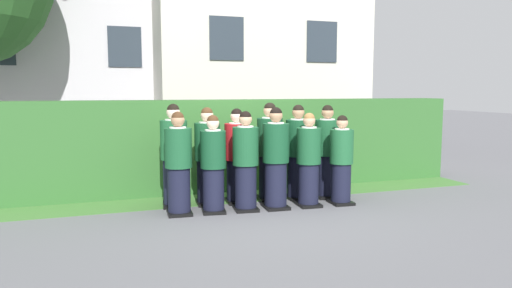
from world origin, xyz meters
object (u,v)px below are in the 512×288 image
(student_rear_row_1, at_px, (207,158))
(student_front_row_5, at_px, (341,162))
(student_front_row_1, at_px, (213,166))
(student_front_row_3, at_px, (276,160))
(student_rear_row_5, at_px, (327,154))
(student_rear_row_0, at_px, (174,158))
(student_rear_row_4, at_px, (298,154))
(student_in_red_blazer, at_px, (237,158))
(student_front_row_2, at_px, (246,163))
(student_front_row_0, at_px, (179,166))
(student_rear_row_3, at_px, (270,154))
(student_front_row_4, at_px, (309,162))

(student_rear_row_1, bearing_deg, student_front_row_5, -18.43)
(student_front_row_1, xyz_separation_m, student_front_row_3, (1.04, -0.08, 0.06))
(student_front_row_5, relative_size, student_rear_row_5, 0.91)
(student_rear_row_0, bearing_deg, student_rear_row_4, -4.73)
(student_front_row_3, height_order, student_rear_row_4, student_rear_row_4)
(student_rear_row_0, xyz_separation_m, student_rear_row_5, (2.74, -0.23, -0.02))
(student_rear_row_1, relative_size, student_in_red_blazer, 1.01)
(student_front_row_2, height_order, student_front_row_5, student_front_row_2)
(student_front_row_5, height_order, student_in_red_blazer, student_in_red_blazer)
(student_front_row_0, relative_size, student_rear_row_1, 0.98)
(student_rear_row_0, bearing_deg, student_in_red_blazer, -5.29)
(student_front_row_1, height_order, student_front_row_3, student_front_row_3)
(student_rear_row_1, relative_size, student_rear_row_3, 0.96)
(student_front_row_2, xyz_separation_m, student_in_red_blazer, (0.01, 0.54, 0.01))
(student_rear_row_1, bearing_deg, student_front_row_4, -23.19)
(student_front_row_1, relative_size, student_rear_row_0, 0.90)
(student_front_row_0, distance_m, student_front_row_3, 1.59)
(student_front_row_3, relative_size, student_rear_row_4, 0.99)
(student_front_row_5, xyz_separation_m, student_in_red_blazer, (-1.67, 0.67, 0.05))
(student_in_red_blazer, xyz_separation_m, student_rear_row_5, (1.67, -0.13, 0.02))
(student_rear_row_1, relative_size, student_rear_row_5, 0.99)
(student_front_row_1, height_order, student_in_red_blazer, student_in_red_blazer)
(student_front_row_1, xyz_separation_m, student_rear_row_5, (2.21, 0.37, 0.06))
(student_front_row_5, height_order, student_rear_row_3, student_rear_row_3)
(student_front_row_2, xyz_separation_m, student_front_row_4, (1.09, -0.08, -0.02))
(student_front_row_2, bearing_deg, student_rear_row_1, 129.43)
(student_front_row_3, relative_size, student_front_row_4, 1.06)
(student_front_row_5, relative_size, student_rear_row_0, 0.89)
(student_front_row_2, xyz_separation_m, student_rear_row_1, (-0.49, 0.60, 0.02))
(student_in_red_blazer, bearing_deg, student_rear_row_0, 174.71)
(student_rear_row_0, distance_m, student_rear_row_3, 1.68)
(student_rear_row_1, height_order, student_in_red_blazer, student_rear_row_1)
(student_front_row_0, height_order, student_rear_row_4, student_rear_row_4)
(student_front_row_4, distance_m, student_rear_row_3, 0.78)
(student_front_row_4, bearing_deg, student_front_row_0, 175.73)
(student_rear_row_5, bearing_deg, student_rear_row_0, 175.12)
(student_in_red_blazer, bearing_deg, student_front_row_2, -91.57)
(student_front_row_3, height_order, student_in_red_blazer, student_front_row_3)
(student_front_row_0, height_order, student_in_red_blazer, student_in_red_blazer)
(student_rear_row_0, bearing_deg, student_front_row_1, -49.08)
(student_front_row_4, relative_size, student_rear_row_4, 0.93)
(student_front_row_0, relative_size, student_in_red_blazer, 0.99)
(student_front_row_1, relative_size, student_front_row_3, 0.93)
(student_front_row_0, height_order, student_front_row_5, student_front_row_0)
(student_rear_row_0, height_order, student_rear_row_3, student_rear_row_3)
(student_front_row_2, bearing_deg, student_rear_row_5, 13.67)
(student_rear_row_0, bearing_deg, student_front_row_0, -92.14)
(student_front_row_1, distance_m, student_rear_row_4, 1.71)
(student_front_row_4, distance_m, student_in_red_blazer, 1.24)
(student_front_row_3, distance_m, student_rear_row_0, 1.71)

